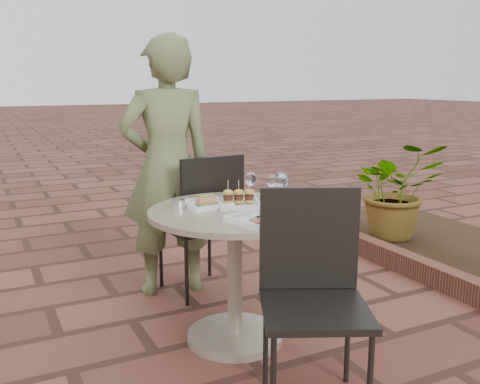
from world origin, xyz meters
name	(u,v)px	position (x,y,z in m)	size (l,w,h in m)	color
ground	(227,335)	(0.00, 0.00, 0.00)	(60.00, 60.00, 0.00)	brown
cafe_table	(235,255)	(0.02, -0.06, 0.48)	(0.90, 0.90, 0.73)	gray
chair_far	(205,214)	(0.13, 0.59, 0.55)	(0.49, 0.49, 0.93)	black
chair_near	(312,279)	(0.09, -0.68, 0.55)	(0.58, 0.58, 0.93)	black
diner	(167,168)	(-0.06, 0.77, 0.84)	(0.61, 0.40, 1.67)	#525B32
plate_salmon	(206,203)	(-0.08, 0.08, 0.75)	(0.24, 0.24, 0.06)	white
plate_sliders	(239,200)	(0.08, 0.00, 0.76)	(0.28, 0.28, 0.14)	white
plate_tuna	(259,219)	(0.02, -0.34, 0.75)	(0.30, 0.30, 0.03)	white
wine_glass_right	(281,182)	(0.28, -0.09, 0.86)	(0.08, 0.08, 0.18)	white
wine_glass_mid	(251,180)	(0.21, 0.13, 0.84)	(0.07, 0.07, 0.16)	white
wine_glass_far	(272,182)	(0.30, 0.04, 0.83)	(0.06, 0.06, 0.15)	white
steel_ramekin	(179,204)	(-0.23, 0.09, 0.75)	(0.06, 0.06, 0.05)	silver
cutlery_set	(311,213)	(0.33, -0.31, 0.73)	(0.09, 0.20, 0.00)	silver
planter_curb	(407,263)	(1.60, 0.30, 0.07)	(0.12, 3.00, 0.15)	brown
mulch_bed	(473,256)	(2.30, 0.30, 0.03)	(1.30, 3.00, 0.06)	black
potted_plant_a	(396,190)	(2.03, 0.91, 0.48)	(0.75, 0.65, 0.83)	#33662D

